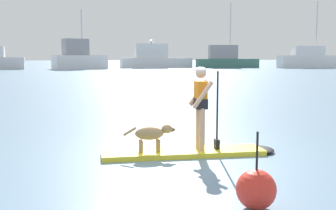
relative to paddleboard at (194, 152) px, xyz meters
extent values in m
plane|color=slate|center=(-0.23, 0.03, -0.05)|extent=(400.00, 400.00, 0.00)
cube|color=yellow|center=(-0.23, 0.03, 0.00)|extent=(3.33, 1.19, 0.10)
ellipsoid|color=black|center=(1.39, -0.21, 0.00)|extent=(0.65, 0.76, 0.10)
cylinder|color=tan|center=(0.14, 0.11, 0.48)|extent=(0.12, 0.12, 0.86)
cylinder|color=tan|center=(0.10, -0.15, 0.48)|extent=(0.12, 0.12, 0.86)
cube|color=black|center=(0.12, -0.02, 0.99)|extent=(0.27, 0.39, 0.20)
cube|color=orange|center=(0.12, -0.02, 1.17)|extent=(0.25, 0.37, 0.52)
sphere|color=tan|center=(0.12, -0.02, 1.60)|extent=(0.22, 0.22, 0.22)
ellipsoid|color=white|center=(0.12, -0.02, 1.66)|extent=(0.23, 0.23, 0.11)
cylinder|color=tan|center=(0.14, 0.17, 1.19)|extent=(0.43, 0.15, 0.54)
cylinder|color=tan|center=(0.09, -0.21, 1.19)|extent=(0.43, 0.15, 0.54)
cylinder|color=black|center=(0.46, -0.07, 0.84)|extent=(0.04, 0.04, 1.58)
cube|color=black|center=(0.46, -0.07, 0.15)|extent=(0.11, 0.19, 0.20)
ellipsoid|color=#997A51|center=(-0.90, 0.13, 0.41)|extent=(0.60, 0.30, 0.26)
ellipsoid|color=#997A51|center=(-0.56, 0.08, 0.49)|extent=(0.24, 0.19, 0.18)
ellipsoid|color=brown|center=(-0.45, 0.07, 0.47)|extent=(0.13, 0.10, 0.08)
cylinder|color=#997A51|center=(-1.29, 0.19, 0.46)|extent=(0.27, 0.09, 0.18)
cylinder|color=#997A51|center=(-0.72, 0.19, 0.17)|extent=(0.07, 0.07, 0.23)
cylinder|color=#997A51|center=(-0.74, 0.03, 0.17)|extent=(0.07, 0.07, 0.23)
cylinder|color=#997A51|center=(-1.06, 0.24, 0.17)|extent=(0.07, 0.07, 0.23)
cylinder|color=#997A51|center=(-1.09, 0.08, 0.17)|extent=(0.07, 0.07, 0.23)
cube|color=white|center=(3.41, 56.64, 1.03)|extent=(8.63, 5.04, 2.15)
cube|color=gray|center=(2.80, 56.64, 3.36)|extent=(4.10, 3.24, 2.52)
cylinder|color=silver|center=(3.81, 56.64, 5.61)|extent=(0.20, 0.20, 7.01)
cylinder|color=silver|center=(2.80, 56.64, 3.30)|extent=(2.79, 0.77, 0.14)
cube|color=white|center=(16.88, 60.09, 0.80)|extent=(12.60, 3.22, 1.70)
cube|color=silver|center=(15.94, 60.09, 2.89)|extent=(5.71, 2.22, 2.47)
ellipsoid|color=white|center=(15.94, 60.09, 4.47)|extent=(0.90, 0.90, 0.60)
cube|color=#3F7266|center=(28.47, 55.97, 0.74)|extent=(10.99, 5.02, 1.57)
cube|color=gray|center=(27.67, 55.97, 2.69)|extent=(5.13, 3.05, 2.34)
cylinder|color=silver|center=(29.00, 55.97, 6.29)|extent=(0.20, 0.20, 9.54)
cylinder|color=silver|center=(27.67, 55.97, 2.72)|extent=(3.67, 0.97, 0.14)
cube|color=white|center=(42.21, 50.93, 1.02)|extent=(12.34, 3.79, 2.13)
cube|color=silver|center=(41.30, 50.93, 2.89)|extent=(5.63, 2.43, 1.62)
cylinder|color=silver|center=(42.81, 50.93, 6.65)|extent=(0.20, 0.20, 9.14)
cylinder|color=silver|center=(41.30, 50.93, 3.28)|extent=(4.24, 0.63, 0.14)
sphere|color=red|center=(-0.33, -2.96, 0.21)|extent=(0.53, 0.53, 0.53)
cylinder|color=black|center=(-0.33, -2.96, 0.73)|extent=(0.03, 0.03, 0.50)
camera|label=1|loc=(-2.97, -7.38, 1.92)|focal=42.87mm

